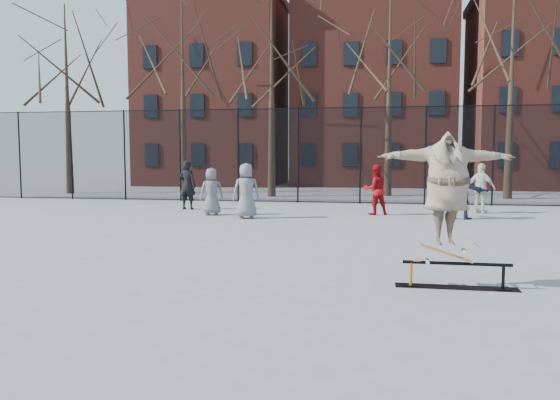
% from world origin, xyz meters
% --- Properties ---
extents(ground, '(100.00, 100.00, 0.00)m').
position_xyz_m(ground, '(0.00, 0.00, 0.00)').
color(ground, slate).
extents(skate_rail, '(1.86, 0.28, 0.41)m').
position_xyz_m(skate_rail, '(3.14, -1.06, 0.16)').
color(skate_rail, black).
rests_on(skate_rail, ground).
extents(skateboard, '(0.89, 0.21, 0.11)m').
position_xyz_m(skateboard, '(2.97, -1.06, 0.46)').
color(skateboard, '#95663B').
rests_on(skateboard, skate_rail).
extents(skater, '(2.21, 0.96, 1.74)m').
position_xyz_m(skater, '(2.97, -1.06, 1.39)').
color(skater, '#553585').
rests_on(skater, skateboard).
extents(bystander_grey, '(0.92, 0.77, 1.60)m').
position_xyz_m(bystander_grey, '(-3.61, 7.93, 0.80)').
color(bystander_grey, '#5F5E63').
rests_on(bystander_grey, ground).
extents(bystander_black, '(0.72, 0.52, 1.82)m').
position_xyz_m(bystander_black, '(-5.06, 9.61, 0.91)').
color(bystander_black, black).
rests_on(bystander_black, ground).
extents(bystander_red, '(1.01, 0.90, 1.72)m').
position_xyz_m(bystander_red, '(1.85, 9.01, 0.86)').
color(bystander_red, maroon).
rests_on(bystander_red, ground).
extents(bystander_white, '(1.06, 0.98, 1.75)m').
position_xyz_m(bystander_white, '(5.48, 10.16, 0.87)').
color(bystander_white, beige).
rests_on(bystander_white, ground).
extents(bystander_navy, '(1.62, 1.18, 1.70)m').
position_xyz_m(bystander_navy, '(4.55, 8.29, 0.85)').
color(bystander_navy, '#1A2234').
rests_on(bystander_navy, ground).
extents(bystander_extra, '(1.00, 0.80, 1.78)m').
position_xyz_m(bystander_extra, '(-2.23, 7.24, 0.89)').
color(bystander_extra, slate).
rests_on(bystander_extra, ground).
extents(fence, '(34.03, 0.07, 4.00)m').
position_xyz_m(fence, '(-0.01, 13.00, 2.05)').
color(fence, black).
rests_on(fence, ground).
extents(tree_row, '(33.66, 7.46, 10.67)m').
position_xyz_m(tree_row, '(-0.25, 17.15, 7.36)').
color(tree_row, black).
rests_on(tree_row, ground).
extents(rowhouses, '(29.00, 7.00, 13.00)m').
position_xyz_m(rowhouses, '(0.72, 26.00, 6.06)').
color(rowhouses, maroon).
rests_on(rowhouses, ground).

